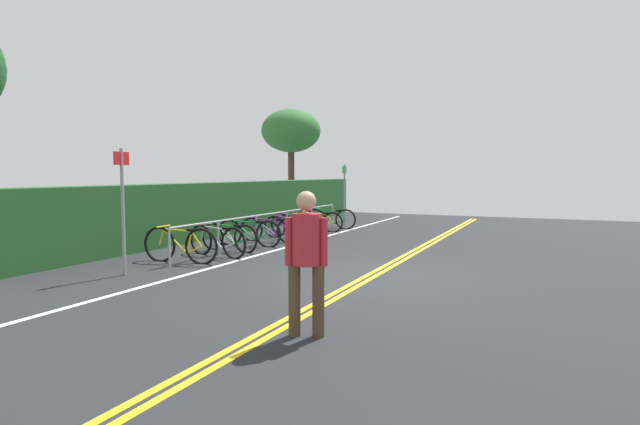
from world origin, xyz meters
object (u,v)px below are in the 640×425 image
object	(u,v)px
bicycle_0	(180,245)
sign_post_far	(344,189)
bicycle_2	(229,237)
bicycle_6	(297,224)
tree_mid	(291,132)
bicycle_7	(317,222)
bike_rack	(272,219)
bicycle_4	(270,230)
bicycle_1	(217,241)
pedestrian	(306,254)
bicycle_5	(292,227)
bicycle_3	(249,233)
bicycle_8	(330,219)
sign_post_near	(123,200)

from	to	relation	value
bicycle_0	sign_post_far	world-z (taller)	sign_post_far
bicycle_2	bicycle_6	xyz separation A→B (m)	(3.63, 0.01, -0.02)
bicycle_2	tree_mid	distance (m)	10.98
bicycle_0	tree_mid	bearing A→B (deg)	16.74
bicycle_0	bicycle_7	bearing A→B (deg)	-1.70
sign_post_far	tree_mid	bearing A→B (deg)	48.95
bike_rack	tree_mid	xyz separation A→B (m)	(8.00, 3.62, 3.04)
bicycle_7	tree_mid	bearing A→B (deg)	35.11
bicycle_4	bicycle_6	world-z (taller)	bicycle_4
bicycle_6	bicycle_1	bearing A→B (deg)	-177.06
bicycle_0	pedestrian	bearing A→B (deg)	-126.01
bicycle_6	bicycle_0	bearing A→B (deg)	-179.89
bike_rack	bicycle_5	size ratio (longest dim) A/B	4.93
bicycle_7	bicycle_1	bearing A→B (deg)	-179.72
sign_post_far	bicycle_1	bearing A→B (deg)	178.81
bike_rack	pedestrian	size ratio (longest dim) A/B	4.96
bike_rack	bicycle_1	size ratio (longest dim) A/B	4.69
bicycle_3	bicycle_6	distance (m)	2.71
bicycle_8	pedestrian	world-z (taller)	pedestrian
bicycle_4	bicycle_5	bearing A→B (deg)	-10.16
bicycle_1	pedestrian	xyz separation A→B (m)	(-4.30, -4.33, 0.61)
bicycle_1	bicycle_2	world-z (taller)	bicycle_1
bicycle_7	pedestrian	world-z (taller)	pedestrian
bicycle_5	sign_post_near	distance (m)	6.17
bicycle_2	sign_post_near	distance (m)	3.41
sign_post_near	sign_post_far	world-z (taller)	sign_post_near
bicycle_0	pedestrian	xyz separation A→B (m)	(-3.30, -4.55, 0.59)
bicycle_8	sign_post_near	size ratio (longest dim) A/B	0.73
bicycle_1	bicycle_6	world-z (taller)	bicycle_1
bicycle_4	sign_post_near	bearing A→B (deg)	178.83
bicycle_0	bicycle_3	distance (m)	2.68
bicycle_0	sign_post_near	distance (m)	1.80
bike_rack	bicycle_7	size ratio (longest dim) A/B	4.87
pedestrian	bicycle_3	bearing A→B (deg)	37.35
bicycle_3	bicycle_6	bearing A→B (deg)	-0.16
bicycle_3	sign_post_near	xyz separation A→B (m)	(-4.16, 0.04, 1.05)
pedestrian	bicycle_1	bearing A→B (deg)	45.22
bike_rack	sign_post_near	bearing A→B (deg)	177.86
pedestrian	bicycle_2	bearing A→B (deg)	41.90
bicycle_8	tree_mid	world-z (taller)	tree_mid
bicycle_1	bicycle_3	world-z (taller)	bicycle_1
bicycle_0	bicycle_2	distance (m)	1.76
bicycle_0	bicycle_4	world-z (taller)	bicycle_0
bicycle_5	bicycle_7	size ratio (longest dim) A/B	0.99
bicycle_1	bicycle_8	xyz separation A→B (m)	(6.32, -0.03, -0.01)
bicycle_3	bicycle_4	bearing A→B (deg)	-3.58
bicycle_3	bicycle_5	size ratio (longest dim) A/B	1.07
bicycle_3	sign_post_near	size ratio (longest dim) A/B	0.78
bicycle_3	tree_mid	size ratio (longest dim) A/B	0.39
bicycle_8	sign_post_near	bearing A→B (deg)	177.99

